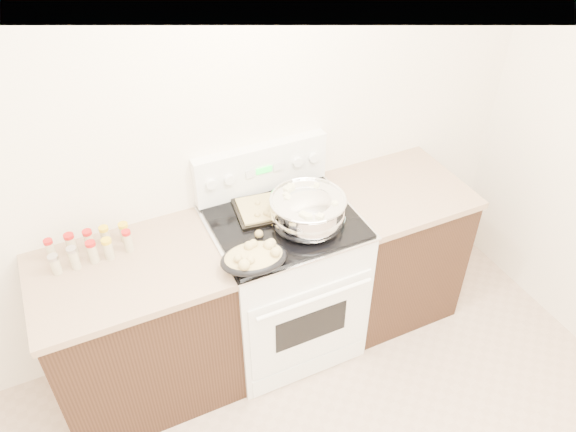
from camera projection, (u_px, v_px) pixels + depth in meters
room_shell at (399, 348)px, 1.34m from camera, size 4.10×3.60×2.75m
counter_left at (141, 331)px, 2.97m from camera, size 0.93×0.67×0.92m
counter_right at (390, 247)px, 3.49m from camera, size 0.73×0.67×0.92m
kitchen_range at (284, 280)px, 3.22m from camera, size 0.78×0.73×1.22m
mixing_bowl at (308, 212)px, 2.84m from camera, size 0.44×0.44×0.23m
roasting_pan at (254, 257)px, 2.63m from camera, size 0.35×0.26×0.12m
baking_sheet at (272, 207)px, 2.98m from camera, size 0.42×0.32×0.06m
wooden_spoon at (261, 229)px, 2.86m from camera, size 0.17×0.23×0.04m
blue_ladle at (337, 217)px, 2.89m from camera, size 0.16×0.26×0.10m
spice_jars at (90, 246)px, 2.71m from camera, size 0.40×0.15×0.13m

